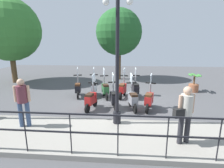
{
  "coord_description": "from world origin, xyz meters",
  "views": [
    {
      "loc": [
        -7.92,
        -0.16,
        2.82
      ],
      "look_at": [
        0.2,
        0.5,
        0.9
      ],
      "focal_mm": 28.0,
      "sensor_mm": 36.0,
      "label": 1
    }
  ],
  "objects": [
    {
      "name": "scooter_far_4",
      "position": [
        0.88,
        2.38,
        0.48
      ],
      "size": [
        1.22,
        0.5,
        1.54
      ],
      "rotation": [
        0.0,
        0.0,
        0.22
      ],
      "color": "black",
      "rests_on": "ground_plane"
    },
    {
      "name": "fence_railing",
      "position": [
        -4.2,
        0.0,
        0.89
      ],
      "size": [
        0.04,
        16.03,
        1.07
      ],
      "color": "black",
      "rests_on": "promenade_walkway"
    },
    {
      "name": "scooter_near_0",
      "position": [
        -0.73,
        -1.16,
        0.48
      ],
      "size": [
        1.21,
        0.53,
        1.54
      ],
      "rotation": [
        0.0,
        0.0,
        -0.28
      ],
      "color": "black",
      "rests_on": "ground_plane"
    },
    {
      "name": "potted_palm",
      "position": [
        2.43,
        -4.16,
        0.45
      ],
      "size": [
        1.06,
        0.66,
        1.05
      ],
      "color": "#9E5B3D",
      "rests_on": "ground_plane"
    },
    {
      "name": "scooter_near_3",
      "position": [
        -0.9,
        1.31,
        0.48
      ],
      "size": [
        1.22,
        0.49,
        1.54
      ],
      "rotation": [
        0.0,
        0.0,
        -0.21
      ],
      "color": "black",
      "rests_on": "ground_plane"
    },
    {
      "name": "scooter_far_2",
      "position": [
        0.82,
        0.91,
        0.48
      ],
      "size": [
        1.2,
        0.54,
        1.54
      ],
      "rotation": [
        0.0,
        0.0,
        0.3
      ],
      "color": "black",
      "rests_on": "ground_plane"
    },
    {
      "name": "lamp_post_near",
      "position": [
        -2.4,
        0.12,
        2.08
      ],
      "size": [
        0.26,
        0.9,
        4.36
      ],
      "color": "black",
      "rests_on": "promenade_walkway"
    },
    {
      "name": "scooter_far_0",
      "position": [
        1.02,
        -0.69,
        0.48
      ],
      "size": [
        1.23,
        0.44,
        1.54
      ],
      "rotation": [
        0.0,
        0.0,
        0.07
      ],
      "color": "black",
      "rests_on": "ground_plane"
    },
    {
      "name": "tree_large",
      "position": [
        3.97,
        7.92,
        3.7
      ],
      "size": [
        4.29,
        4.29,
        5.86
      ],
      "color": "brown",
      "rests_on": "ground_plane"
    },
    {
      "name": "scooter_far_3",
      "position": [
        1.07,
        1.55,
        0.48
      ],
      "size": [
        1.23,
        0.45,
        1.54
      ],
      "rotation": [
        0.0,
        0.0,
        0.14
      ],
      "color": "black",
      "rests_on": "ground_plane"
    },
    {
      "name": "scooter_near_1",
      "position": [
        -0.75,
        -0.47,
        0.48
      ],
      "size": [
        1.22,
        0.5,
        1.54
      ],
      "rotation": [
        0.0,
        0.0,
        0.22
      ],
      "color": "black",
      "rests_on": "ground_plane"
    },
    {
      "name": "tree_distant",
      "position": [
        5.8,
        0.44,
        3.61
      ],
      "size": [
        3.49,
        3.49,
        5.37
      ],
      "color": "brown",
      "rests_on": "ground_plane"
    },
    {
      "name": "promenade_walkway",
      "position": [
        -3.15,
        0.0,
        0.07
      ],
      "size": [
        2.2,
        20.0,
        0.15
      ],
      "color": "gray",
      "rests_on": "ground_plane"
    },
    {
      "name": "scooter_far_1",
      "position": [
        0.93,
        0.01,
        0.48
      ],
      "size": [
        1.22,
        0.51,
        1.54
      ],
      "rotation": [
        0.0,
        0.0,
        -0.23
      ],
      "color": "black",
      "rests_on": "ground_plane"
    },
    {
      "name": "pedestrian_with_bag",
      "position": [
        -3.48,
        -1.73,
        1.08
      ],
      "size": [
        0.47,
        0.61,
        1.59
      ],
      "rotation": [
        0.0,
        0.0,
        0.39
      ],
      "color": "#28282D",
      "rests_on": "promenade_walkway"
    },
    {
      "name": "scooter_near_2",
      "position": [
        -0.68,
        0.34,
        0.48
      ],
      "size": [
        1.22,
        0.5,
        1.54
      ],
      "rotation": [
        0.0,
        0.0,
        0.23
      ],
      "color": "black",
      "rests_on": "ground_plane"
    },
    {
      "name": "ground_plane",
      "position": [
        0.0,
        0.0,
        0.0
      ],
      "size": [
        28.0,
        28.0,
        0.0
      ],
      "primitive_type": "plane",
      "color": "#4C4C4F"
    },
    {
      "name": "pedestrian_distant",
      "position": [
        -2.88,
        3.11,
        1.08
      ],
      "size": [
        0.38,
        0.48,
        1.59
      ],
      "rotation": [
        0.0,
        0.0,
        3.37
      ],
      "color": "#384C70",
      "rests_on": "promenade_walkway"
    }
  ]
}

